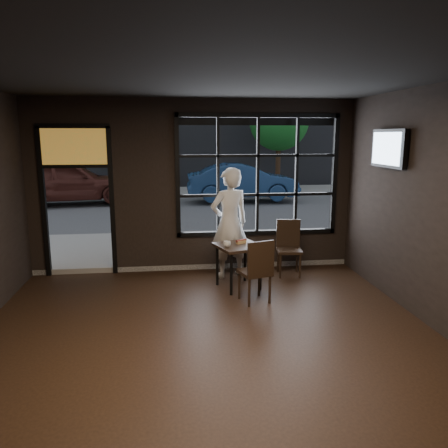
{
  "coord_description": "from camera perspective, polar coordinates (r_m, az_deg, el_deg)",
  "views": [
    {
      "loc": [
        -0.44,
        -4.57,
        2.54
      ],
      "look_at": [
        0.4,
        2.2,
        1.15
      ],
      "focal_mm": 35.0,
      "sensor_mm": 36.0,
      "label": 1
    }
  ],
  "objects": [
    {
      "name": "maroon_car",
      "position": [
        17.09,
        -19.63,
        5.28
      ],
      "size": [
        4.83,
        2.6,
        1.56
      ],
      "primitive_type": "imported",
      "rotation": [
        0.0,
        0.0,
        1.74
      ],
      "color": "#491E18",
      "rests_on": "street_asphalt"
    },
    {
      "name": "stained_transom",
      "position": [
        8.24,
        -18.97,
        9.58
      ],
      "size": [
        1.2,
        0.06,
        0.7
      ],
      "primitive_type": "cube",
      "color": "orange",
      "rests_on": "ground"
    },
    {
      "name": "window_frame",
      "position": [
        8.27,
        4.42,
        6.35
      ],
      "size": [
        3.06,
        0.12,
        2.28
      ],
      "primitive_type": "cube",
      "color": "black",
      "rests_on": "ground"
    },
    {
      "name": "tree_left",
      "position": [
        19.69,
        -12.91,
        12.5
      ],
      "size": [
        2.48,
        2.48,
        4.22
      ],
      "color": "#332114",
      "rests_on": "street_asphalt"
    },
    {
      "name": "hotdog",
      "position": [
        7.38,
        2.26,
        -2.32
      ],
      "size": [
        0.21,
        0.17,
        0.06
      ],
      "primitive_type": null,
      "rotation": [
        0.0,
        0.0,
        0.5
      ],
      "color": "tan",
      "rests_on": "cafe_table"
    },
    {
      "name": "navy_car",
      "position": [
        16.8,
        2.44,
        5.55
      ],
      "size": [
        4.24,
        1.51,
        1.39
      ],
      "primitive_type": "imported",
      "rotation": [
        0.0,
        0.0,
        1.56
      ],
      "color": "navy",
      "rests_on": "street_asphalt"
    },
    {
      "name": "cup",
      "position": [
        7.15,
        0.39,
        -2.62
      ],
      "size": [
        0.17,
        0.17,
        0.1
      ],
      "primitive_type": "imported",
      "rotation": [
        0.0,
        0.0,
        0.58
      ],
      "color": "silver",
      "rests_on": "cafe_table"
    },
    {
      "name": "floor",
      "position": [
        5.26,
        -1.43,
        -17.53
      ],
      "size": [
        6.0,
        7.0,
        0.02
      ],
      "primitive_type": "cube",
      "color": "black",
      "rests_on": "ground"
    },
    {
      "name": "building_across",
      "position": [
        28.02,
        -6.55,
        21.64
      ],
      "size": [
        28.0,
        12.0,
        15.0
      ],
      "primitive_type": "cube",
      "color": "#5B5956",
      "rests_on": "ground"
    },
    {
      "name": "chair_near",
      "position": [
        6.77,
        4.02,
        -6.04
      ],
      "size": [
        0.54,
        0.54,
        1.0
      ],
      "primitive_type": "cube",
      "rotation": [
        0.0,
        0.0,
        3.42
      ],
      "color": "black",
      "rests_on": "floor"
    },
    {
      "name": "tv",
      "position": [
        7.29,
        20.74,
        9.21
      ],
      "size": [
        0.11,
        1.01,
        0.59
      ],
      "primitive_type": "cube",
      "color": "black",
      "rests_on": "wall_right"
    },
    {
      "name": "street_asphalt",
      "position": [
        28.69,
        -6.23,
        6.33
      ],
      "size": [
        60.0,
        41.0,
        0.04
      ],
      "primitive_type": "cube",
      "color": "#545456",
      "rests_on": "ground"
    },
    {
      "name": "ceiling",
      "position": [
        4.64,
        -1.64,
        19.8
      ],
      "size": [
        6.0,
        7.0,
        0.02
      ],
      "primitive_type": "cube",
      "color": "black",
      "rests_on": "ground"
    },
    {
      "name": "chair_window",
      "position": [
        8.08,
        8.52,
        -3.19
      ],
      "size": [
        0.49,
        0.49,
        1.01
      ],
      "primitive_type": "cube",
      "rotation": [
        0.0,
        0.0,
        -0.13
      ],
      "color": "black",
      "rests_on": "floor"
    },
    {
      "name": "man",
      "position": [
        7.83,
        0.72,
        0.13
      ],
      "size": [
        0.84,
        0.68,
        1.99
      ],
      "primitive_type": "imported",
      "rotation": [
        0.0,
        0.0,
        3.46
      ],
      "color": "silver",
      "rests_on": "floor"
    },
    {
      "name": "tree_right",
      "position": [
        19.89,
        7.2,
        13.19
      ],
      "size": [
        2.62,
        2.62,
        4.47
      ],
      "color": "#332114",
      "rests_on": "street_asphalt"
    },
    {
      "name": "cafe_table",
      "position": [
        7.39,
        1.9,
        -5.53
      ],
      "size": [
        0.88,
        0.88,
        0.75
      ],
      "primitive_type": "cube",
      "rotation": [
        0.0,
        0.0,
        0.32
      ],
      "color": "black",
      "rests_on": "floor"
    }
  ]
}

